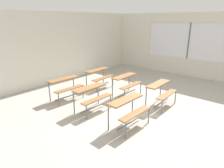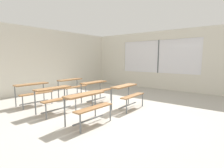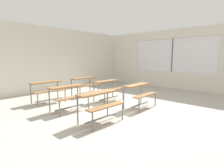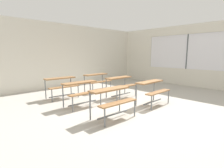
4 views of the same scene
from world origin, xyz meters
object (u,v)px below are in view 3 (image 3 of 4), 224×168
desk_bench_r1c1 (108,86)px  desk_bench_r2c1 (85,82)px  desk_bench_r0c1 (140,90)px  desk_bench_r2c0 (48,87)px  desk_bench_r0c0 (100,100)px  desk_bench_r1c0 (69,92)px

desk_bench_r1c1 → desk_bench_r2c1: same height
desk_bench_r0c1 → desk_bench_r2c0: same height
desk_bench_r0c0 → desk_bench_r2c0: same height
desk_bench_r1c1 → desk_bench_r2c0: 2.16m
desk_bench_r2c1 → desk_bench_r0c0: bearing=-123.2°
desk_bench_r0c1 → desk_bench_r2c0: 3.21m
desk_bench_r0c0 → desk_bench_r2c0: bearing=90.1°
desk_bench_r1c0 → desk_bench_r2c0: (0.04, 1.34, 0.00)m
desk_bench_r0c1 → desk_bench_r0c0: bearing=178.4°
desk_bench_r1c0 → desk_bench_r0c0: bearing=-90.6°
desk_bench_r0c1 → desk_bench_r1c0: (-1.69, 1.41, 0.00)m
desk_bench_r1c1 → desk_bench_r0c1: bearing=-89.9°
desk_bench_r0c1 → desk_bench_r1c1: 1.37m
desk_bench_r1c0 → desk_bench_r1c1: bearing=-0.4°
desk_bench_r1c0 → desk_bench_r1c1: (1.70, -0.03, 0.00)m
desk_bench_r0c1 → desk_bench_r2c0: bearing=120.0°
desk_bench_r0c1 → desk_bench_r1c0: bearing=139.2°
desk_bench_r0c1 → desk_bench_r2c0: (-1.66, 2.75, 0.00)m
desk_bench_r1c0 → desk_bench_r2c0: size_ratio=0.99×
desk_bench_r0c0 → desk_bench_r1c0: (0.03, 1.39, 0.00)m
desk_bench_r0c1 → desk_bench_r2c1: 2.76m
desk_bench_r1c1 → desk_bench_r2c1: size_ratio=1.00×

